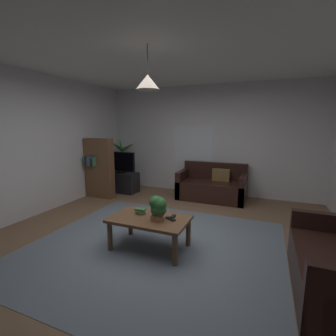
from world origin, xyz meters
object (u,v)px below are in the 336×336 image
at_px(remote_on_table_0, 170,219).
at_px(tv, 119,162).
at_px(book_on_table_0, 141,213).
at_px(pendant_lamp, 148,82).
at_px(potted_palm_corner, 123,167).
at_px(couch_under_window, 212,187).
at_px(tv_stand, 121,182).
at_px(potted_plant_on_table, 158,207).
at_px(coffee_table, 150,222).
at_px(bookshelf_corner, 99,168).
at_px(book_on_table_1, 140,211).
at_px(book_on_table_2, 140,209).
at_px(remote_on_table_1, 172,217).

distance_m(remote_on_table_0, tv, 3.27).
relative_size(book_on_table_0, pendant_lamp, 0.21).
height_order(potted_palm_corner, pendant_lamp, pendant_lamp).
bearing_deg(couch_under_window, tv_stand, -173.06).
height_order(potted_plant_on_table, pendant_lamp, pendant_lamp).
bearing_deg(tv, coffee_table, -48.87).
bearing_deg(bookshelf_corner, potted_plant_on_table, -37.15).
distance_m(potted_plant_on_table, tv, 3.21).
bearing_deg(book_on_table_1, potted_plant_on_table, -17.76).
height_order(book_on_table_2, remote_on_table_1, book_on_table_2).
distance_m(remote_on_table_1, bookshelf_corner, 3.01).
relative_size(book_on_table_1, tv, 0.14).
xyz_separation_m(book_on_table_0, bookshelf_corner, (-2.04, 1.69, 0.25)).
xyz_separation_m(remote_on_table_1, potted_plant_on_table, (-0.15, -0.15, 0.17)).
distance_m(potted_palm_corner, bookshelf_corner, 1.02).
bearing_deg(potted_plant_on_table, tv_stand, 132.36).
bearing_deg(coffee_table, tv_stand, 130.87).
bearing_deg(couch_under_window, potted_plant_on_table, -93.25).
bearing_deg(bookshelf_corner, potted_palm_corner, 89.84).
bearing_deg(book_on_table_0, remote_on_table_1, 5.75).
distance_m(book_on_table_2, pendant_lamp, 1.71).
xyz_separation_m(book_on_table_0, book_on_table_2, (-0.01, 0.01, 0.05)).
height_order(remote_on_table_0, bookshelf_corner, bookshelf_corner).
distance_m(book_on_table_0, pendant_lamp, 1.77).
bearing_deg(tv, book_on_table_2, -50.68).
bearing_deg(bookshelf_corner, tv, 72.05).
distance_m(book_on_table_2, potted_palm_corner, 3.38).
distance_m(book_on_table_0, remote_on_table_1, 0.47).
relative_size(remote_on_table_0, remote_on_table_1, 1.00).
distance_m(book_on_table_0, potted_plant_on_table, 0.37).
xyz_separation_m(bookshelf_corner, pendant_lamp, (2.22, -1.75, 1.51)).
bearing_deg(potted_plant_on_table, remote_on_table_0, 27.59).
distance_m(bookshelf_corner, pendant_lamp, 3.21).
height_order(potted_plant_on_table, tv, tv).
bearing_deg(remote_on_table_0, bookshelf_corner, 83.65).
distance_m(coffee_table, potted_plant_on_table, 0.29).
relative_size(couch_under_window, coffee_table, 1.43).
xyz_separation_m(book_on_table_1, book_on_table_2, (0.00, 0.00, 0.03)).
bearing_deg(bookshelf_corner, remote_on_table_1, -33.16).
xyz_separation_m(book_on_table_2, tv, (-1.85, 2.26, 0.26)).
distance_m(remote_on_table_1, tv_stand, 3.23).
bearing_deg(remote_on_table_0, book_on_table_0, 115.08).
bearing_deg(tv_stand, bookshelf_corner, -107.34).
bearing_deg(bookshelf_corner, couch_under_window, 19.29).
relative_size(book_on_table_2, tv_stand, 0.16).
xyz_separation_m(coffee_table, remote_on_table_0, (0.29, 0.04, 0.08)).
relative_size(couch_under_window, potted_plant_on_table, 4.52).
bearing_deg(book_on_table_2, potted_plant_on_table, -18.00).
distance_m(tv, pendant_lamp, 3.41).
relative_size(couch_under_window, book_on_table_1, 12.71).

